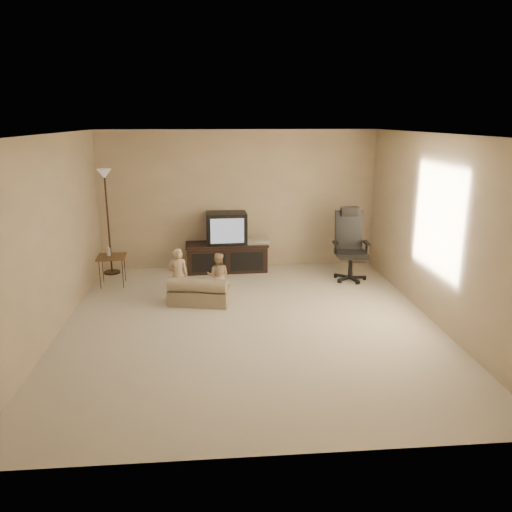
{
  "coord_description": "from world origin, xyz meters",
  "views": [
    {
      "loc": [
        -0.46,
        -6.25,
        2.68
      ],
      "look_at": [
        0.13,
        0.6,
        0.78
      ],
      "focal_mm": 35.0,
      "sensor_mm": 36.0,
      "label": 1
    }
  ],
  "objects_px": {
    "side_table": "(111,257)",
    "floor_lamp": "(106,198)",
    "office_chair": "(350,254)",
    "child_sofa": "(199,293)",
    "tv_stand": "(227,247)",
    "toddler_left": "(178,275)",
    "toddler_right": "(218,276)"
  },
  "relations": [
    {
      "from": "office_chair",
      "to": "child_sofa",
      "type": "distance_m",
      "value": 2.75
    },
    {
      "from": "office_chair",
      "to": "floor_lamp",
      "type": "height_order",
      "value": "floor_lamp"
    },
    {
      "from": "tv_stand",
      "to": "toddler_right",
      "type": "relative_size",
      "value": 2.1
    },
    {
      "from": "side_table",
      "to": "toddler_right",
      "type": "height_order",
      "value": "toddler_right"
    },
    {
      "from": "toddler_left",
      "to": "toddler_right",
      "type": "bearing_deg",
      "value": -177.06
    },
    {
      "from": "child_sofa",
      "to": "toddler_left",
      "type": "relative_size",
      "value": 1.16
    },
    {
      "from": "office_chair",
      "to": "side_table",
      "type": "distance_m",
      "value": 4.0
    },
    {
      "from": "child_sofa",
      "to": "toddler_left",
      "type": "bearing_deg",
      "value": 166.84
    },
    {
      "from": "toddler_left",
      "to": "side_table",
      "type": "bearing_deg",
      "value": -43.28
    },
    {
      "from": "tv_stand",
      "to": "toddler_right",
      "type": "xyz_separation_m",
      "value": [
        -0.18,
        -1.44,
        -0.08
      ]
    },
    {
      "from": "floor_lamp",
      "to": "toddler_left",
      "type": "relative_size",
      "value": 2.25
    },
    {
      "from": "side_table",
      "to": "floor_lamp",
      "type": "height_order",
      "value": "floor_lamp"
    },
    {
      "from": "office_chair",
      "to": "child_sofa",
      "type": "bearing_deg",
      "value": -157.25
    },
    {
      "from": "floor_lamp",
      "to": "toddler_right",
      "type": "height_order",
      "value": "floor_lamp"
    },
    {
      "from": "floor_lamp",
      "to": "child_sofa",
      "type": "bearing_deg",
      "value": -46.48
    },
    {
      "from": "tv_stand",
      "to": "office_chair",
      "type": "relative_size",
      "value": 1.23
    },
    {
      "from": "toddler_left",
      "to": "toddler_right",
      "type": "distance_m",
      "value": 0.61
    },
    {
      "from": "office_chair",
      "to": "floor_lamp",
      "type": "bearing_deg",
      "value": 171.99
    },
    {
      "from": "floor_lamp",
      "to": "toddler_left",
      "type": "height_order",
      "value": "floor_lamp"
    },
    {
      "from": "toddler_right",
      "to": "office_chair",
      "type": "bearing_deg",
      "value": -151.32
    },
    {
      "from": "office_chair",
      "to": "toddler_right",
      "type": "distance_m",
      "value": 2.38
    },
    {
      "from": "child_sofa",
      "to": "toddler_left",
      "type": "height_order",
      "value": "toddler_left"
    },
    {
      "from": "tv_stand",
      "to": "side_table",
      "type": "xyz_separation_m",
      "value": [
        -1.93,
        -0.66,
        0.04
      ]
    },
    {
      "from": "tv_stand",
      "to": "side_table",
      "type": "bearing_deg",
      "value": -163.0
    },
    {
      "from": "tv_stand",
      "to": "office_chair",
      "type": "xyz_separation_m",
      "value": [
        2.08,
        -0.68,
        -0.0
      ]
    },
    {
      "from": "side_table",
      "to": "child_sofa",
      "type": "relative_size",
      "value": 0.7
    },
    {
      "from": "toddler_right",
      "to": "toddler_left",
      "type": "bearing_deg",
      "value": 18.98
    },
    {
      "from": "child_sofa",
      "to": "tv_stand",
      "type": "bearing_deg",
      "value": 85.75
    },
    {
      "from": "side_table",
      "to": "office_chair",
      "type": "bearing_deg",
      "value": -0.35
    },
    {
      "from": "side_table",
      "to": "floor_lamp",
      "type": "xyz_separation_m",
      "value": [
        -0.15,
        0.67,
        0.87
      ]
    },
    {
      "from": "tv_stand",
      "to": "toddler_right",
      "type": "bearing_deg",
      "value": -99.16
    },
    {
      "from": "toddler_left",
      "to": "toddler_right",
      "type": "xyz_separation_m",
      "value": [
        0.6,
        0.09,
        -0.05
      ]
    }
  ]
}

